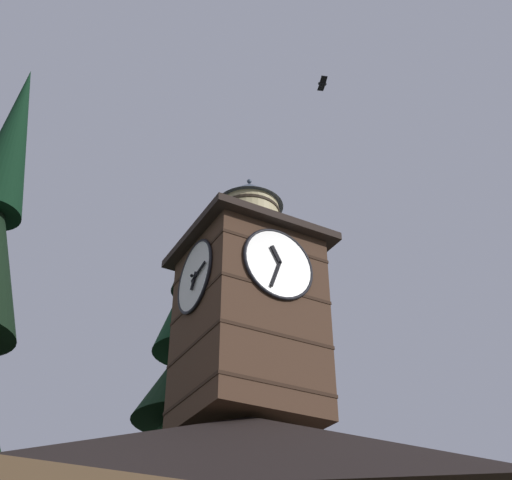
# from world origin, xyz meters

# --- Properties ---
(clock_tower) EXTENTS (4.25, 4.25, 8.74)m
(clock_tower) POSITION_xyz_m (0.99, -3.08, 11.21)
(clock_tower) COLOR #4C3323
(clock_tower) RESTS_ON building_main
(flying_bird_high) EXTENTS (0.42, 0.68, 0.16)m
(flying_bird_high) POSITION_xyz_m (0.02, 0.21, 18.44)
(flying_bird_high) COLOR black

